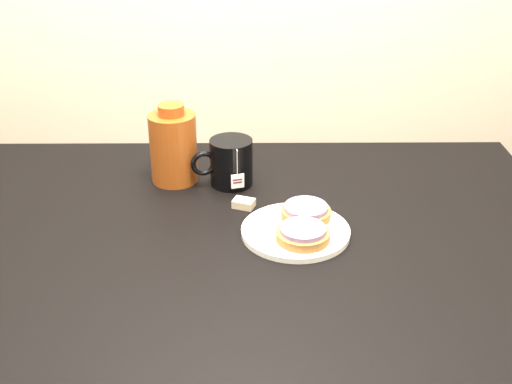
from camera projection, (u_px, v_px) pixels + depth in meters
table at (237, 263)px, 1.36m from camera, size 1.40×0.90×0.75m
plate at (295, 230)px, 1.30m from camera, size 0.22×0.22×0.02m
bagel_back at (306, 212)px, 1.33m from camera, size 0.13×0.13×0.03m
bagel_front at (303, 234)px, 1.25m from camera, size 0.12×0.12×0.03m
mug at (230, 162)px, 1.48m from camera, size 0.15×0.12×0.11m
teabag_pouch at (244, 203)px, 1.40m from camera, size 0.05×0.05×0.02m
bagel_package at (173, 147)px, 1.48m from camera, size 0.12×0.12×0.19m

